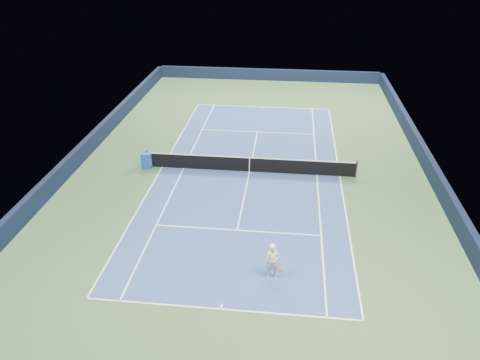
# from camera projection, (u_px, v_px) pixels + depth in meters

# --- Properties ---
(ground) EXTENTS (40.00, 40.00, 0.00)m
(ground) POSITION_uv_depth(u_px,v_px,m) (249.00, 172.00, 28.74)
(ground) COLOR #31522D
(ground) RESTS_ON ground
(wall_far) EXTENTS (22.00, 0.35, 1.10)m
(wall_far) POSITION_uv_depth(u_px,v_px,m) (268.00, 75.00, 45.82)
(wall_far) COLOR #101932
(wall_far) RESTS_ON ground
(wall_right) EXTENTS (0.35, 40.00, 1.10)m
(wall_right) POSITION_uv_depth(u_px,v_px,m) (433.00, 173.00, 27.41)
(wall_right) COLOR black
(wall_right) RESTS_ON ground
(wall_left) EXTENTS (0.35, 40.00, 1.10)m
(wall_left) POSITION_uv_depth(u_px,v_px,m) (79.00, 155.00, 29.53)
(wall_left) COLOR black
(wall_left) RESTS_ON ground
(court_surface) EXTENTS (10.97, 23.77, 0.01)m
(court_surface) POSITION_uv_depth(u_px,v_px,m) (249.00, 172.00, 28.73)
(court_surface) COLOR navy
(court_surface) RESTS_ON ground
(baseline_far) EXTENTS (10.97, 0.08, 0.00)m
(baseline_far) POSITION_uv_depth(u_px,v_px,m) (263.00, 107.00, 39.13)
(baseline_far) COLOR white
(baseline_far) RESTS_ON ground
(baseline_near) EXTENTS (10.97, 0.08, 0.00)m
(baseline_near) POSITION_uv_depth(u_px,v_px,m) (221.00, 309.00, 18.33)
(baseline_near) COLOR white
(baseline_near) RESTS_ON ground
(sideline_doubles_right) EXTENTS (0.08, 23.77, 0.00)m
(sideline_doubles_right) POSITION_uv_depth(u_px,v_px,m) (340.00, 176.00, 28.19)
(sideline_doubles_right) COLOR white
(sideline_doubles_right) RESTS_ON ground
(sideline_doubles_left) EXTENTS (0.08, 23.77, 0.00)m
(sideline_doubles_left) POSITION_uv_depth(u_px,v_px,m) (162.00, 167.00, 29.27)
(sideline_doubles_left) COLOR white
(sideline_doubles_left) RESTS_ON ground
(sideline_singles_right) EXTENTS (0.08, 23.77, 0.00)m
(sideline_singles_right) POSITION_uv_depth(u_px,v_px,m) (317.00, 175.00, 28.33)
(sideline_singles_right) COLOR white
(sideline_singles_right) RESTS_ON ground
(sideline_singles_left) EXTENTS (0.08, 23.77, 0.00)m
(sideline_singles_left) POSITION_uv_depth(u_px,v_px,m) (184.00, 168.00, 29.13)
(sideline_singles_left) COLOR white
(sideline_singles_left) RESTS_ON ground
(service_line_far) EXTENTS (8.23, 0.08, 0.00)m
(service_line_far) POSITION_uv_depth(u_px,v_px,m) (258.00, 132.00, 34.33)
(service_line_far) COLOR white
(service_line_far) RESTS_ON ground
(service_line_near) EXTENTS (8.23, 0.08, 0.00)m
(service_line_near) POSITION_uv_depth(u_px,v_px,m) (237.00, 230.00, 23.13)
(service_line_near) COLOR white
(service_line_near) RESTS_ON ground
(center_service_line) EXTENTS (0.08, 12.80, 0.00)m
(center_service_line) POSITION_uv_depth(u_px,v_px,m) (249.00, 171.00, 28.73)
(center_service_line) COLOR white
(center_service_line) RESTS_ON ground
(center_mark_far) EXTENTS (0.08, 0.30, 0.00)m
(center_mark_far) POSITION_uv_depth(u_px,v_px,m) (263.00, 108.00, 39.00)
(center_mark_far) COLOR white
(center_mark_far) RESTS_ON ground
(center_mark_near) EXTENTS (0.08, 0.30, 0.00)m
(center_mark_near) POSITION_uv_depth(u_px,v_px,m) (222.00, 306.00, 18.46)
(center_mark_near) COLOR white
(center_mark_near) RESTS_ON ground
(tennis_net) EXTENTS (12.90, 0.10, 1.07)m
(tennis_net) POSITION_uv_depth(u_px,v_px,m) (249.00, 164.00, 28.50)
(tennis_net) COLOR black
(tennis_net) RESTS_ON ground
(sponsor_cube) EXTENTS (0.64, 0.59, 1.00)m
(sponsor_cube) POSITION_uv_depth(u_px,v_px,m) (147.00, 160.00, 29.01)
(sponsor_cube) COLOR #1D3EB3
(sponsor_cube) RESTS_ON ground
(tennis_player) EXTENTS (0.81, 1.29, 2.87)m
(tennis_player) POSITION_uv_depth(u_px,v_px,m) (273.00, 262.00, 19.61)
(tennis_player) COLOR silver
(tennis_player) RESTS_ON ground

